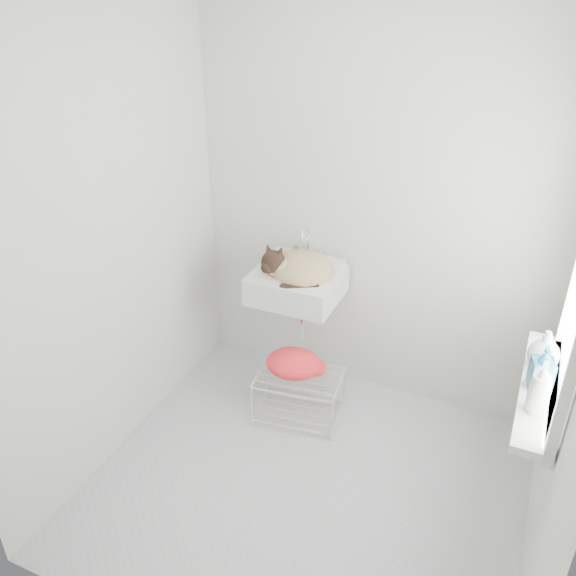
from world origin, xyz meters
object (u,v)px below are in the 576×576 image
at_px(cat, 298,268).
at_px(wire_rack, 299,395).
at_px(bottle_b, 538,387).
at_px(bottle_a, 535,411).
at_px(bottle_c, 541,365).
at_px(sink, 297,273).

height_order(cat, wire_rack, cat).
bearing_deg(bottle_b, bottle_a, -90.00).
relative_size(bottle_a, bottle_c, 1.12).
xyz_separation_m(wire_rack, bottle_a, (1.26, -0.49, 0.70)).
bearing_deg(wire_rack, sink, 116.71).
bearing_deg(bottle_a, sink, 152.17).
distance_m(sink, cat, 0.05).
height_order(sink, bottle_b, bottle_b).
bearing_deg(cat, wire_rack, -78.83).
bearing_deg(wire_rack, bottle_b, -14.33).
xyz_separation_m(sink, bottle_a, (1.38, -0.73, 0.00)).
xyz_separation_m(sink, bottle_b, (1.38, -0.56, 0.00)).
distance_m(cat, bottle_a, 1.54).
bearing_deg(sink, cat, -51.81).
distance_m(wire_rack, bottle_b, 1.48).
xyz_separation_m(cat, wire_rack, (0.10, -0.22, -0.74)).
bearing_deg(bottle_b, wire_rack, 165.67).
xyz_separation_m(sink, cat, (0.01, -0.02, 0.04)).
height_order(sink, cat, cat).
distance_m(bottle_a, bottle_b, 0.17).
bearing_deg(bottle_c, sink, 164.38).
relative_size(sink, bottle_c, 2.78).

